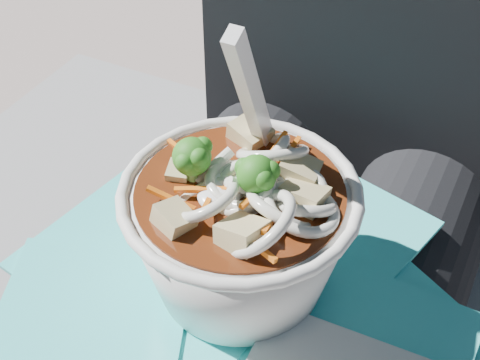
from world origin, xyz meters
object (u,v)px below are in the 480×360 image
at_px(plastic_bag, 256,297).
at_px(udon_bowl, 242,226).
at_px(lap, 250,334).
at_px(person_body, 294,245).

xyz_separation_m(plastic_bag, udon_bowl, (-0.02, 0.01, 0.07)).
height_order(lap, plastic_bag, plastic_bag).
bearing_deg(lap, udon_bowl, -110.85).
height_order(lap, udon_bowl, udon_bowl).
height_order(lap, person_body, person_body).
distance_m(person_body, udon_bowl, 0.16).
bearing_deg(lap, plastic_bag, -53.69).
xyz_separation_m(lap, udon_bowl, (-0.00, -0.01, 0.14)).
bearing_deg(udon_bowl, plastic_bag, -20.35).
xyz_separation_m(person_body, plastic_bag, (0.01, -0.11, 0.05)).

